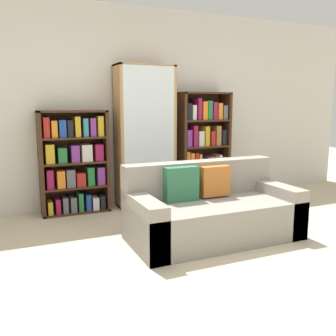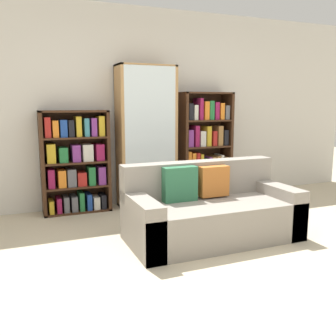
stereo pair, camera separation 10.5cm
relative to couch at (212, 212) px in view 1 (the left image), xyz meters
The scene contains 7 objects.
ground_plane 0.71m from the couch, 102.72° to the right, with size 16.00×16.00×0.00m, color beige.
wall_back 2.05m from the couch, 94.69° to the left, with size 7.18×0.06×2.70m.
couch is the anchor object (origin of this frame).
bookshelf_left 1.95m from the couch, 126.62° to the left, with size 0.86×0.32×1.32m.
display_cabinet 1.67m from the couch, 96.78° to the left, with size 0.79×0.36×1.91m.
bookshelf_right 1.76m from the couch, 64.48° to the left, with size 0.77×0.32×1.57m.
wine_bottle 0.92m from the couch, 61.80° to the left, with size 0.08×0.08×0.34m.
Camera 1 is at (-1.80, -2.66, 1.40)m, focal length 40.00 mm.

